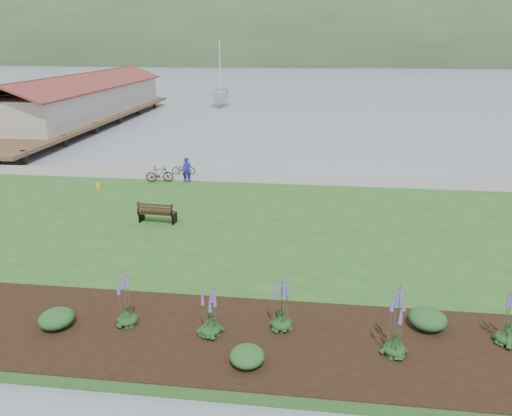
{
  "coord_description": "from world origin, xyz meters",
  "views": [
    {
      "loc": [
        4.74,
        -21.08,
        8.76
      ],
      "look_at": [
        2.36,
        -1.01,
        1.3
      ],
      "focal_mm": 32.0,
      "sensor_mm": 36.0,
      "label": 1
    }
  ],
  "objects": [
    {
      "name": "pier_pavilion",
      "position": [
        -20.0,
        27.52,
        2.64
      ],
      "size": [
        8.0,
        36.0,
        5.4
      ],
      "color": "#4C3826",
      "rests_on": "ground"
    },
    {
      "name": "pannier",
      "position": [
        -7.63,
        3.53,
        0.56
      ],
      "size": [
        0.27,
        0.35,
        0.33
      ],
      "primitive_type": "cube",
      "rotation": [
        0.0,
        0.0,
        0.28
      ],
      "color": "gold",
      "rests_on": "lawn"
    },
    {
      "name": "echium_3",
      "position": [
        10.67,
        -9.14,
        1.33
      ],
      "size": [
        0.62,
        0.62,
        2.18
      ],
      "color": "#163D16",
      "rests_on": "garden_bed"
    },
    {
      "name": "garden_bed",
      "position": [
        3.0,
        -9.8,
        0.42
      ],
      "size": [
        24.0,
        4.4,
        0.04
      ],
      "primitive_type": "cube",
      "color": "black",
      "rests_on": "lawn"
    },
    {
      "name": "shoreline_path",
      "position": [
        0.0,
        6.9,
        0.42
      ],
      "size": [
        34.0,
        2.2,
        0.03
      ],
      "primitive_type": "cube",
      "color": "gray",
      "rests_on": "lawn"
    },
    {
      "name": "echium_1",
      "position": [
        4.12,
        -9.2,
        1.27
      ],
      "size": [
        0.62,
        0.62,
        2.07
      ],
      "color": "#163D16",
      "rests_on": "garden_bed"
    },
    {
      "name": "far_hillside",
      "position": [
        20.0,
        170.0,
        0.0
      ],
      "size": [
        580.0,
        80.0,
        38.0
      ],
      "primitive_type": null,
      "color": "#2E4C2A",
      "rests_on": "ground"
    },
    {
      "name": "ground",
      "position": [
        0.0,
        0.0,
        0.0
      ],
      "size": [
        600.0,
        600.0,
        0.0
      ],
      "primitive_type": "plane",
      "color": "gray",
      "rests_on": "ground"
    },
    {
      "name": "echium_0",
      "position": [
        2.01,
        -9.75,
        1.13
      ],
      "size": [
        0.62,
        0.62,
        1.74
      ],
      "color": "#163D16",
      "rests_on": "garden_bed"
    },
    {
      "name": "shrub_1",
      "position": [
        3.29,
        -10.94,
        0.68
      ],
      "size": [
        0.96,
        0.96,
        0.48
      ],
      "primitive_type": "ellipsoid",
      "color": "#1E4C21",
      "rests_on": "garden_bed"
    },
    {
      "name": "echium_4",
      "position": [
        -0.65,
        -9.54,
        1.28
      ],
      "size": [
        0.62,
        0.62,
        2.21
      ],
      "color": "#163D16",
      "rests_on": "garden_bed"
    },
    {
      "name": "shrub_2",
      "position": [
        8.57,
        -8.6,
        0.72
      ],
      "size": [
        1.14,
        1.14,
        0.57
      ],
      "primitive_type": "ellipsoid",
      "color": "#1E4C21",
      "rests_on": "garden_bed"
    },
    {
      "name": "echium_2",
      "position": [
        7.35,
        -10.05,
        1.43
      ],
      "size": [
        0.62,
        0.62,
        2.29
      ],
      "color": "#163D16",
      "rests_on": "garden_bed"
    },
    {
      "name": "bicycle_a",
      "position": [
        -3.44,
        7.2,
        0.8
      ],
      "size": [
        0.68,
        1.58,
        0.8
      ],
      "primitive_type": "imported",
      "rotation": [
        0.0,
        0.0,
        1.67
      ],
      "color": "black",
      "rests_on": "lawn"
    },
    {
      "name": "lawn",
      "position": [
        0.0,
        -2.0,
        0.2
      ],
      "size": [
        34.0,
        20.0,
        0.4
      ],
      "primitive_type": "cube",
      "color": "#26591F",
      "rests_on": "ground"
    },
    {
      "name": "person",
      "position": [
        -2.72,
        5.47,
        1.33
      ],
      "size": [
        0.76,
        0.59,
        1.86
      ],
      "primitive_type": "imported",
      "rotation": [
        0.0,
        0.0,
        0.2
      ],
      "color": "#21219A",
      "rests_on": "lawn"
    },
    {
      "name": "park_bench",
      "position": [
        -2.46,
        -1.22,
        0.94
      ],
      "size": [
        1.8,
        0.84,
        1.09
      ],
      "rotation": [
        0.0,
        0.0,
        -0.07
      ],
      "color": "black",
      "rests_on": "lawn"
    },
    {
      "name": "sailboat",
      "position": [
        -7.85,
        43.01,
        0.0
      ],
      "size": [
        11.74,
        11.92,
        28.31
      ],
      "primitive_type": "imported",
      "rotation": [
        0.0,
        0.0,
        0.1
      ],
      "color": "silver",
      "rests_on": "ground"
    },
    {
      "name": "bicycle_b",
      "position": [
        -4.46,
        5.39,
        0.91
      ],
      "size": [
        0.83,
        1.75,
        1.02
      ],
      "primitive_type": "imported",
      "rotation": [
        0.0,
        0.0,
        1.78
      ],
      "color": "black",
      "rests_on": "lawn"
    },
    {
      "name": "shrub_0",
      "position": [
        -2.78,
        -9.9,
        0.71
      ],
      "size": [
        1.06,
        1.06,
        0.53
      ],
      "primitive_type": "ellipsoid",
      "color": "#1E4C21",
      "rests_on": "garden_bed"
    }
  ]
}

